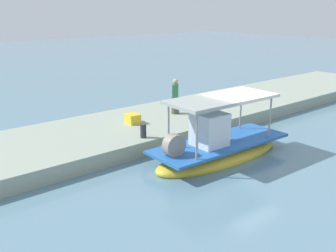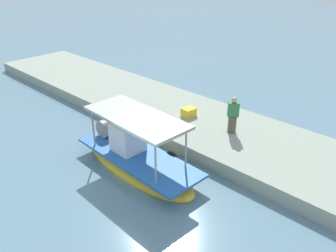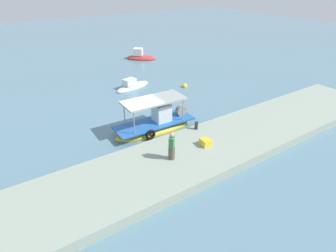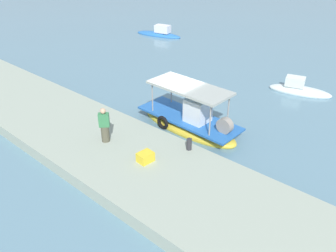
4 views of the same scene
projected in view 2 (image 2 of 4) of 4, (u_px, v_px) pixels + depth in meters
ground_plane at (148, 182)px, 13.23m from camera, size 120.00×120.00×0.00m
dock_quay at (222, 133)px, 16.15m from camera, size 36.00×5.02×0.60m
main_fishing_boat at (137, 159)px, 13.92m from camera, size 6.02×2.19×2.71m
fisherman_near_bollard at (233, 117)px, 15.30m from camera, size 0.53×0.53×1.69m
mooring_bollard at (149, 118)px, 16.34m from camera, size 0.24×0.24×0.54m
cargo_crate at (189, 112)px, 17.09m from camera, size 0.58×0.70×0.42m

